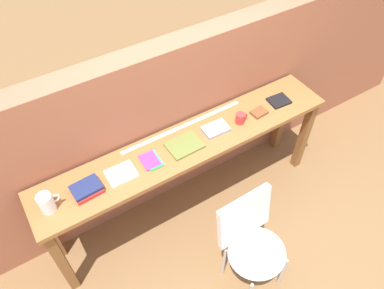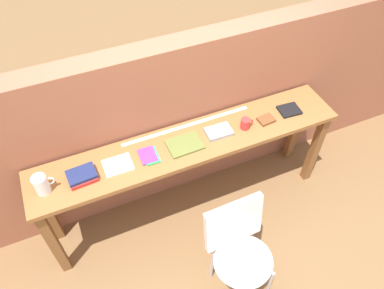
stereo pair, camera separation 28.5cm
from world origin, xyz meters
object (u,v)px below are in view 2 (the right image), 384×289
at_px(chair_white_moulded, 240,248).
at_px(book_stack_leftmost, 82,176).
at_px(book_repair_rightmost, 289,110).
at_px(pamphlet_pile_colourful, 150,155).
at_px(pitcher_white, 41,184).
at_px(mug, 246,124).
at_px(magazine_cycling, 118,165).
at_px(book_open_centre, 185,144).
at_px(leather_journal_brown, 266,120).

height_order(chair_white_moulded, book_stack_leftmost, book_stack_leftmost).
bearing_deg(book_repair_rightmost, pamphlet_pile_colourful, -175.34).
xyz_separation_m(pitcher_white, mug, (1.57, -0.01, -0.03)).
height_order(chair_white_moulded, mug, mug).
height_order(chair_white_moulded, magazine_cycling, magazine_cycling).
relative_size(book_stack_leftmost, book_open_centre, 0.80).
xyz_separation_m(book_open_centre, book_repair_rightmost, (0.95, 0.01, 0.00)).
xyz_separation_m(chair_white_moulded, book_repair_rightmost, (0.85, 0.79, 0.36)).
distance_m(book_stack_leftmost, book_repair_rightmost, 1.74).
relative_size(book_stack_leftmost, book_repair_rightmost, 1.20).
relative_size(chair_white_moulded, book_stack_leftmost, 4.26).
xyz_separation_m(pamphlet_pile_colourful, book_open_centre, (0.28, -0.00, 0.00)).
bearing_deg(chair_white_moulded, book_repair_rightmost, 42.74).
xyz_separation_m(magazine_cycling, leather_journal_brown, (1.24, -0.03, 0.01)).
distance_m(pitcher_white, magazine_cycling, 0.53).
relative_size(book_open_centre, mug, 2.38).
distance_m(pamphlet_pile_colourful, book_repair_rightmost, 1.23).
bearing_deg(mug, book_open_centre, 178.23).
height_order(pamphlet_pile_colourful, book_repair_rightmost, book_repair_rightmost).
bearing_deg(book_open_centre, book_repair_rightmost, -0.92).
bearing_deg(book_repair_rightmost, book_open_centre, -175.03).
bearing_deg(pitcher_white, book_stack_leftmost, 1.11).
distance_m(chair_white_moulded, mug, 0.96).
bearing_deg(book_open_centre, mug, -3.14).
relative_size(book_stack_leftmost, magazine_cycling, 1.00).
bearing_deg(book_open_centre, book_stack_leftmost, 178.67).
height_order(book_stack_leftmost, leather_journal_brown, book_stack_leftmost).
relative_size(magazine_cycling, mug, 1.90).
bearing_deg(pitcher_white, pamphlet_pile_colourful, 0.77).
relative_size(pitcher_white, book_open_centre, 0.70).
xyz_separation_m(magazine_cycling, pamphlet_pile_colourful, (0.24, -0.01, -0.00)).
bearing_deg(leather_journal_brown, pitcher_white, 174.66).
xyz_separation_m(mug, book_repair_rightmost, (0.43, 0.02, -0.03)).
bearing_deg(book_stack_leftmost, chair_white_moulded, -41.29).
bearing_deg(chair_white_moulded, pitcher_white, 146.13).
relative_size(magazine_cycling, leather_journal_brown, 1.60).
relative_size(pitcher_white, pamphlet_pile_colourful, 1.00).
xyz_separation_m(leather_journal_brown, book_repair_rightmost, (0.24, 0.02, -0.00)).
bearing_deg(magazine_cycling, book_open_centre, -0.53).
height_order(magazine_cycling, pamphlet_pile_colourful, magazine_cycling).
distance_m(book_stack_leftmost, pamphlet_pile_colourful, 0.51).
relative_size(leather_journal_brown, book_repair_rightmost, 0.75).
distance_m(book_stack_leftmost, magazine_cycling, 0.26).
bearing_deg(pitcher_white, book_open_centre, 0.31).
relative_size(pitcher_white, mug, 1.67).
distance_m(book_stack_leftmost, mug, 1.31).
xyz_separation_m(book_stack_leftmost, mug, (1.31, -0.02, 0.02)).
relative_size(book_open_centre, book_repair_rightmost, 1.50).
xyz_separation_m(chair_white_moulded, magazine_cycling, (-0.62, 0.79, 0.36)).
bearing_deg(chair_white_moulded, leather_journal_brown, 51.18).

